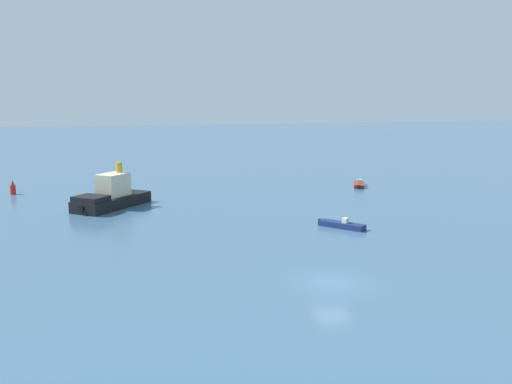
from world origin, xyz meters
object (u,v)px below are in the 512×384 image
Objects in this scene: tugboat at (111,196)px; channel_buoy_red at (13,188)px; fishing_skiff at (342,225)px; small_motorboat at (359,185)px.

channel_buoy_red is at bearing 136.79° from tugboat.
small_motorboat is (11.64, 23.08, -0.02)m from fishing_skiff.
channel_buoy_red reaches higher than small_motorboat.
fishing_skiff is 2.30× the size of channel_buoy_red.
small_motorboat is 0.44× the size of tugboat.
fishing_skiff is 25.85m from small_motorboat.
small_motorboat is 2.35× the size of channel_buoy_red.
small_motorboat is at bearing 12.44° from tugboat.
channel_buoy_red is (-34.85, 27.44, 0.51)m from fishing_skiff.
tugboat reaches higher than channel_buoy_red.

